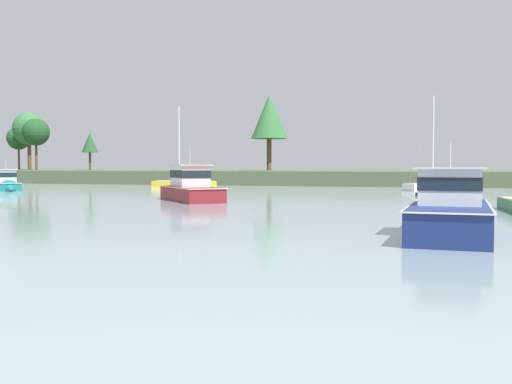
{
  "coord_description": "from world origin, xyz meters",
  "views": [
    {
      "loc": [
        12.47,
        -11.39,
        2.75
      ],
      "look_at": [
        2.73,
        22.08,
        1.21
      ],
      "focal_mm": 41.54,
      "sensor_mm": 36.0,
      "label": 1
    }
  ],
  "objects_px": {
    "dinghy_black": "(434,195)",
    "sailboat_white": "(437,188)",
    "sailboat_yellow": "(184,186)",
    "cruiser_teal": "(7,185)",
    "cruiser_maroon": "(188,192)",
    "cruiser_navy": "(450,219)"
  },
  "relations": [
    {
      "from": "sailboat_white",
      "to": "cruiser_maroon",
      "type": "height_order",
      "value": "sailboat_white"
    },
    {
      "from": "sailboat_white",
      "to": "cruiser_maroon",
      "type": "bearing_deg",
      "value": -127.22
    },
    {
      "from": "cruiser_teal",
      "to": "sailboat_white",
      "type": "bearing_deg",
      "value": 16.63
    },
    {
      "from": "dinghy_black",
      "to": "cruiser_maroon",
      "type": "relative_size",
      "value": 0.39
    },
    {
      "from": "sailboat_yellow",
      "to": "cruiser_maroon",
      "type": "bearing_deg",
      "value": -66.21
    },
    {
      "from": "sailboat_yellow",
      "to": "cruiser_teal",
      "type": "relative_size",
      "value": 1.45
    },
    {
      "from": "sailboat_white",
      "to": "sailboat_yellow",
      "type": "height_order",
      "value": "sailboat_white"
    },
    {
      "from": "cruiser_navy",
      "to": "cruiser_maroon",
      "type": "bearing_deg",
      "value": 135.99
    },
    {
      "from": "dinghy_black",
      "to": "sailboat_yellow",
      "type": "xyz_separation_m",
      "value": [
        -30.46,
        13.5,
        0.11
      ]
    },
    {
      "from": "cruiser_maroon",
      "to": "sailboat_yellow",
      "type": "height_order",
      "value": "sailboat_yellow"
    },
    {
      "from": "dinghy_black",
      "to": "cruiser_teal",
      "type": "xyz_separation_m",
      "value": [
        -45.89,
        -0.57,
        0.43
      ]
    },
    {
      "from": "cruiser_teal",
      "to": "cruiser_navy",
      "type": "bearing_deg",
      "value": -33.45
    },
    {
      "from": "cruiser_navy",
      "to": "cruiser_maroon",
      "type": "height_order",
      "value": "cruiser_maroon"
    },
    {
      "from": "cruiser_navy",
      "to": "sailboat_yellow",
      "type": "xyz_separation_m",
      "value": [
        -30.77,
        44.59,
        -0.34
      ]
    },
    {
      "from": "cruiser_maroon",
      "to": "cruiser_teal",
      "type": "height_order",
      "value": "cruiser_maroon"
    },
    {
      "from": "dinghy_black",
      "to": "sailboat_white",
      "type": "bearing_deg",
      "value": 88.1
    },
    {
      "from": "cruiser_maroon",
      "to": "dinghy_black",
      "type": "bearing_deg",
      "value": 33.04
    },
    {
      "from": "sailboat_yellow",
      "to": "cruiser_teal",
      "type": "bearing_deg",
      "value": -137.63
    },
    {
      "from": "cruiser_navy",
      "to": "cruiser_maroon",
      "type": "relative_size",
      "value": 1.09
    },
    {
      "from": "cruiser_navy",
      "to": "cruiser_teal",
      "type": "distance_m",
      "value": 55.37
    },
    {
      "from": "sailboat_yellow",
      "to": "cruiser_navy",
      "type": "bearing_deg",
      "value": -55.39
    },
    {
      "from": "cruiser_maroon",
      "to": "sailboat_yellow",
      "type": "bearing_deg",
      "value": 113.79
    }
  ]
}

